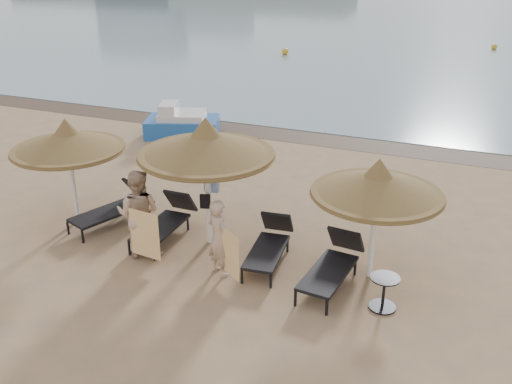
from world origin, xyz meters
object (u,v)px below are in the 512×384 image
lounger_far_left (115,207)px  side_table (384,294)px  lounger_near_right (270,243)px  lounger_near_left (167,220)px  pedal_boat (182,124)px  palapa_center (206,144)px  palapa_right (378,184)px  palapa_left (68,141)px  lounger_far_right (334,263)px  person_left (138,207)px  person_right (219,232)px

lounger_far_left → side_table: lounger_far_left is taller
lounger_near_right → side_table: size_ratio=3.08×
lounger_near_left → pedal_boat: size_ratio=0.72×
palapa_center → palapa_right: size_ratio=1.15×
palapa_left → palapa_right: size_ratio=1.02×
lounger_far_right → side_table: (1.11, -0.54, -0.11)m
palapa_left → palapa_center: 3.51m
palapa_left → lounger_near_right: size_ratio=1.29×
palapa_right → lounger_far_right: (-0.65, -0.49, -1.64)m
palapa_right → palapa_center: bearing=178.9°
palapa_left → lounger_far_left: palapa_left is taller
lounger_far_right → pedal_boat: pedal_boat is taller
lounger_far_left → side_table: size_ratio=3.31×
palapa_right → person_left: palapa_right is taller
lounger_near_left → side_table: bearing=-10.9°
person_left → person_right: (1.93, -0.06, -0.19)m
palapa_right → person_right: palapa_right is taller
side_table → person_right: size_ratio=0.34×
lounger_far_left → pedal_boat: bearing=126.1°
lounger_near_left → side_table: (5.24, -1.00, -0.10)m
palapa_right → lounger_near_right: size_ratio=1.27×
palapa_center → palapa_right: palapa_center is taller
lounger_near_right → pedal_boat: 9.16m
palapa_left → lounger_far_left: size_ratio=1.20×
lounger_near_left → person_left: size_ratio=0.89×
lounger_far_right → pedal_boat: (-7.48, 7.28, 0.01)m
lounger_near_right → side_table: 2.76m
lounger_far_left → lounger_near_right: 4.14m
person_right → palapa_right: bearing=-131.8°
palapa_right → lounger_near_left: bearing=-179.7°
lounger_far_left → lounger_near_right: bearing=17.0°
person_right → pedal_boat: (-5.22, 7.87, -0.54)m
pedal_boat → palapa_right: bearing=-58.7°
lounger_near_right → pedal_boat: pedal_boat is taller
lounger_far_right → person_right: 2.40m
pedal_boat → lounger_near_left: bearing=-82.7°
palapa_left → palapa_right: bearing=1.6°
palapa_left → palapa_right: 7.20m
lounger_far_right → person_left: bearing=-166.8°
lounger_far_right → side_table: size_ratio=3.26×
palapa_center → lounger_far_left: size_ratio=1.36×
palapa_center → lounger_near_right: palapa_center is taller
lounger_near_right → side_table: (2.61, -0.88, -0.09)m
palapa_right → lounger_near_left: size_ratio=1.26×
lounger_far_left → person_right: size_ratio=1.14×
lounger_near_right → person_right: size_ratio=1.06×
palapa_center → person_right: bearing=-55.2°
palapa_center → person_left: bearing=-136.2°
palapa_left → lounger_far_right: palapa_left is taller
palapa_left → person_right: 4.52m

